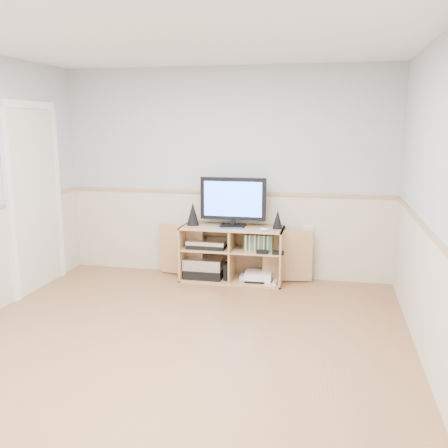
{
  "coord_description": "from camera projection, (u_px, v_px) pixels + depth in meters",
  "views": [
    {
      "loc": [
        1.23,
        -3.62,
        1.83
      ],
      "look_at": [
        0.2,
        1.2,
        0.85
      ],
      "focal_mm": 40.0,
      "sensor_mm": 36.0,
      "label": 1
    }
  ],
  "objects": [
    {
      "name": "mouse",
      "position": [
        264.0,
        229.0,
        5.62
      ],
      "size": [
        0.1,
        0.08,
        0.04
      ],
      "primitive_type": "ellipsoid",
      "rotation": [
        0.0,
        0.0,
        0.15
      ],
      "color": "white",
      "rests_on": "media_cabinet"
    },
    {
      "name": "room",
      "position": [
        164.0,
        203.0,
        3.97
      ],
      "size": [
        4.04,
        4.54,
        2.54
      ],
      "color": "#AA764B",
      "rests_on": "ground"
    },
    {
      "name": "speaker_left",
      "position": [
        193.0,
        214.0,
        5.93
      ],
      "size": [
        0.15,
        0.15,
        0.27
      ],
      "primitive_type": "cone",
      "color": "black",
      "rests_on": "media_cabinet"
    },
    {
      "name": "media_cabinet",
      "position": [
        233.0,
        252.0,
        5.95
      ],
      "size": [
        1.87,
        0.45,
        0.65
      ],
      "color": "tan",
      "rests_on": "floor"
    },
    {
      "name": "game_consoles",
      "position": [
        257.0,
        276.0,
        5.88
      ],
      "size": [
        0.45,
        0.3,
        0.11
      ],
      "color": "white",
      "rests_on": "media_cabinet"
    },
    {
      "name": "keyboard",
      "position": [
        230.0,
        229.0,
        5.7
      ],
      "size": [
        0.31,
        0.17,
        0.01
      ],
      "primitive_type": "cube",
      "rotation": [
        0.0,
        0.0,
        0.21
      ],
      "color": "silver",
      "rests_on": "media_cabinet"
    },
    {
      "name": "speaker_right",
      "position": [
        278.0,
        219.0,
        5.73
      ],
      "size": [
        0.12,
        0.12,
        0.22
      ],
      "primitive_type": "cone",
      "color": "black",
      "rests_on": "media_cabinet"
    },
    {
      "name": "av_components",
      "position": [
        206.0,
        261.0,
        5.99
      ],
      "size": [
        0.53,
        0.34,
        0.47
      ],
      "color": "black",
      "rests_on": "media_cabinet"
    },
    {
      "name": "game_cases",
      "position": [
        259.0,
        242.0,
        5.79
      ],
      "size": [
        0.33,
        0.14,
        0.19
      ],
      "primitive_type": "cube",
      "color": "#3F8C3F",
      "rests_on": "media_cabinet"
    },
    {
      "name": "wall_outlet",
      "position": [
        308.0,
        230.0,
        5.9
      ],
      "size": [
        0.12,
        0.03,
        0.12
      ],
      "primitive_type": "cube",
      "color": "white",
      "rests_on": "wall_back"
    },
    {
      "name": "monitor",
      "position": [
        233.0,
        200.0,
        5.83
      ],
      "size": [
        0.78,
        0.18,
        0.58
      ],
      "color": "black",
      "rests_on": "media_cabinet"
    }
  ]
}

